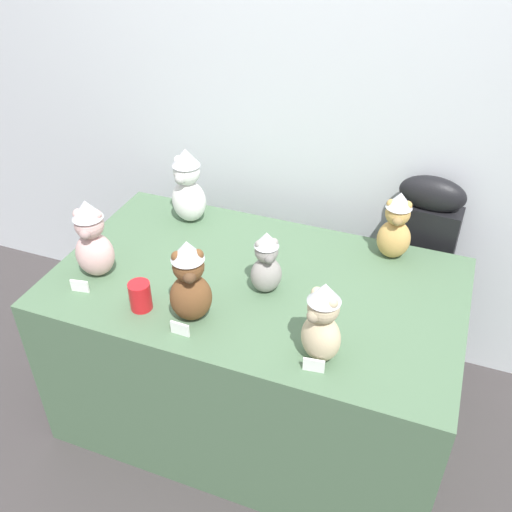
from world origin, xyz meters
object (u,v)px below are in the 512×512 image
teddy_bear_chestnut (190,282)px  party_cup_red (140,296)px  teddy_bear_honey (396,226)px  teddy_bear_ash (266,263)px  teddy_bear_snow (188,186)px  instrument_case (416,276)px  teddy_bear_sand (322,323)px  teddy_bear_blush (92,240)px  display_table (256,352)px

teddy_bear_chestnut → party_cup_red: (-0.20, -0.02, -0.10)m
teddy_bear_honey → party_cup_red: (-0.79, -0.65, -0.09)m
teddy_bear_ash → teddy_bear_chestnut: size_ratio=0.80×
teddy_bear_chestnut → party_cup_red: 0.22m
teddy_bear_snow → instrument_case: bearing=22.3°
teddy_bear_sand → party_cup_red: teddy_bear_sand is taller
teddy_bear_snow → party_cup_red: (0.10, -0.61, -0.11)m
teddy_bear_ash → teddy_bear_blush: 0.67m
instrument_case → teddy_bear_ash: instrument_case is taller
teddy_bear_ash → teddy_bear_snow: size_ratio=0.75×
teddy_bear_ash → teddy_bear_chestnut: teddy_bear_chestnut is taller
teddy_bear_chestnut → teddy_bear_sand: bearing=-33.0°
teddy_bear_sand → teddy_bear_snow: (-0.78, 0.62, 0.02)m
teddy_bear_snow → teddy_bear_honey: 0.90m
instrument_case → teddy_bear_honey: 0.47m
teddy_bear_sand → teddy_bear_snow: teddy_bear_snow is taller
teddy_bear_blush → teddy_bear_honey: size_ratio=1.11×
party_cup_red → teddy_bear_ash: bearing=33.5°
party_cup_red → teddy_bear_sand: bearing=-0.6°
teddy_bear_blush → teddy_bear_snow: bearing=57.3°
party_cup_red → teddy_bear_honey: bearing=39.4°
teddy_bear_ash → teddy_bear_honey: teddy_bear_honey is taller
teddy_bear_chestnut → display_table: bearing=33.6°
instrument_case → teddy_bear_ash: bearing=-124.6°
teddy_bear_sand → teddy_bear_chestnut: 0.48m
teddy_bear_blush → teddy_bear_snow: size_ratio=0.95×
teddy_bear_blush → teddy_bear_chestnut: 0.47m
teddy_bear_blush → teddy_bear_chestnut: teddy_bear_blush is taller
teddy_bear_sand → party_cup_red: (-0.67, 0.01, -0.09)m
teddy_bear_snow → teddy_bear_chestnut: (0.30, -0.59, -0.01)m
teddy_bear_sand → teddy_bear_chestnut: (-0.48, 0.03, 0.01)m
display_table → party_cup_red: bearing=-138.6°
instrument_case → teddy_bear_blush: 1.45m
instrument_case → teddy_bear_snow: 1.12m
display_table → teddy_bear_blush: bearing=-163.8°
teddy_bear_sand → teddy_bear_chestnut: size_ratio=0.93×
display_table → instrument_case: bearing=46.2°
teddy_bear_ash → display_table: bearing=111.8°
display_table → teddy_bear_snow: size_ratio=4.56×
display_table → teddy_bear_honey: size_ratio=5.33×
teddy_bear_ash → teddy_bear_honey: size_ratio=0.88×
teddy_bear_snow → display_table: bearing=-28.7°
teddy_bear_honey → party_cup_red: bearing=-149.1°
teddy_bear_ash → party_cup_red: bearing=179.4°
teddy_bear_blush → party_cup_red: 0.31m
teddy_bear_blush → teddy_bear_chestnut: size_ratio=1.01×
teddy_bear_sand → teddy_bear_blush: teddy_bear_blush is taller
teddy_bear_ash → party_cup_red: teddy_bear_ash is taller
party_cup_red → teddy_bear_chestnut: bearing=5.6°
display_table → teddy_bear_sand: size_ratio=5.17×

